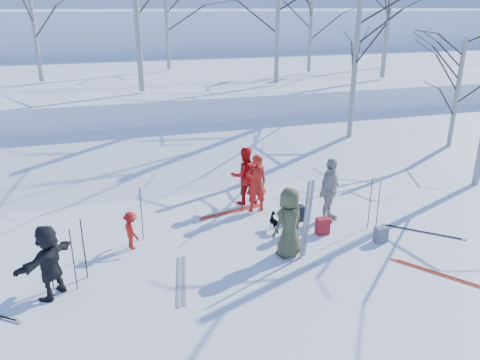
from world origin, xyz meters
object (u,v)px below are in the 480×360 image
object	(u,v)px
skier_red_seated	(131,230)
dog	(275,222)
skier_red_north	(256,183)
backpack_grey	(381,235)
backpack_dark	(298,213)
skier_redor_behind	(244,176)
skier_cream_east	(330,190)
skier_olive_center	(289,223)
skier_grey_west	(49,262)
backpack_red	(323,226)

from	to	relation	value
skier_red_seated	dog	bearing A→B (deg)	-111.94
skier_red_north	backpack_grey	distance (m)	3.53
skier_red_seated	backpack_grey	world-z (taller)	skier_red_seated
backpack_dark	skier_red_north	bearing A→B (deg)	132.42
skier_redor_behind	skier_cream_east	xyz separation A→B (m)	(1.76, -1.77, 0.02)
skier_olive_center	skier_redor_behind	size ratio (longest dim) A/B	0.98
skier_olive_center	skier_grey_west	size ratio (longest dim) A/B	1.08
skier_redor_behind	dog	bearing A→B (deg)	97.90
skier_red_north	backpack_dark	size ratio (longest dim) A/B	4.06
skier_olive_center	dog	size ratio (longest dim) A/B	3.13
skier_red_north	skier_olive_center	bearing A→B (deg)	88.27
backpack_dark	skier_red_seated	bearing A→B (deg)	-176.54
skier_redor_behind	skier_red_seated	bearing A→B (deg)	30.02
skier_grey_west	backpack_dark	world-z (taller)	skier_grey_west
skier_olive_center	skier_red_seated	size ratio (longest dim) A/B	1.78
skier_cream_east	backpack_grey	world-z (taller)	skier_cream_east
skier_olive_center	skier_grey_west	xyz separation A→B (m)	(-5.00, -0.12, -0.06)
skier_red_seated	skier_cream_east	xyz separation A→B (m)	(5.08, 0.03, 0.40)
backpack_red	backpack_grey	size ratio (longest dim) A/B	1.11
backpack_red	backpack_dark	world-z (taller)	backpack_red
skier_redor_behind	skier_grey_west	distance (m)	5.96
skier_grey_west	dog	xyz separation A→B (m)	(5.18, 1.37, -0.53)
skier_red_north	dog	bearing A→B (deg)	93.73
dog	skier_olive_center	bearing A→B (deg)	76.32
backpack_red	backpack_grey	world-z (taller)	backpack_red
backpack_red	backpack_grey	bearing A→B (deg)	-34.84
skier_olive_center	backpack_grey	world-z (taller)	skier_olive_center
backpack_grey	backpack_dark	size ratio (longest dim) A/B	0.95
skier_grey_west	backpack_red	xyz separation A→B (m)	(6.23, 0.84, -0.54)
skier_olive_center	skier_redor_behind	world-z (taller)	skier_redor_behind
skier_redor_behind	skier_grey_west	world-z (taller)	skier_redor_behind
skier_olive_center	backpack_grey	xyz separation A→B (m)	(2.38, -0.07, -0.62)
backpack_red	dog	bearing A→B (deg)	153.61
skier_grey_west	backpack_red	size ratio (longest dim) A/B	3.59
skier_red_north	skier_red_seated	xyz separation A→B (m)	(-3.47, -1.18, -0.35)
dog	backpack_dark	xyz separation A→B (m)	(0.78, 0.39, -0.02)
backpack_grey	backpack_dark	xyz separation A→B (m)	(-1.42, 1.71, 0.01)
skier_red_north	skier_redor_behind	bearing A→B (deg)	-76.04
skier_grey_west	dog	bearing A→B (deg)	145.47
skier_grey_west	backpack_grey	xyz separation A→B (m)	(7.38, 0.05, -0.56)
dog	backpack_red	world-z (taller)	dog
skier_red_north	backpack_grey	size ratio (longest dim) A/B	4.27
skier_red_seated	skier_cream_east	world-z (taller)	skier_cream_east
skier_red_seated	backpack_grey	xyz separation A→B (m)	(5.73, -1.45, -0.27)
skier_redor_behind	backpack_grey	world-z (taller)	skier_redor_behind
skier_olive_center	skier_redor_behind	distance (m)	3.17
skier_olive_center	backpack_dark	bearing A→B (deg)	-141.26
skier_olive_center	skier_cream_east	distance (m)	2.23
skier_red_seated	skier_cream_east	distance (m)	5.10
backpack_dark	skier_redor_behind	bearing A→B (deg)	122.76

